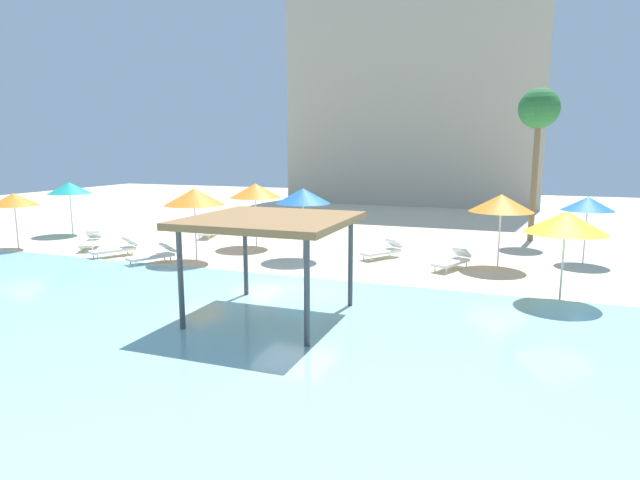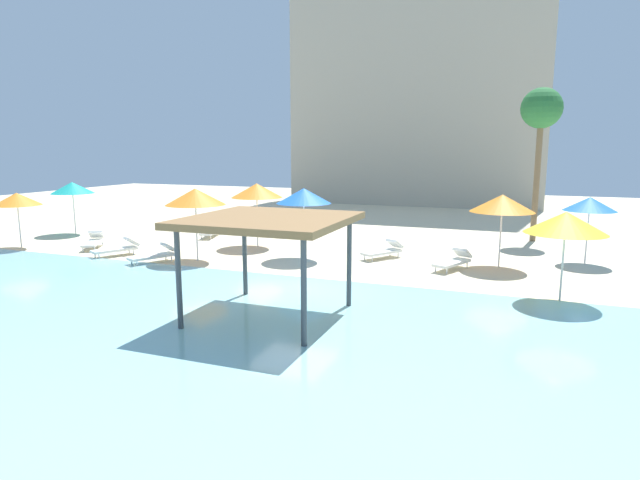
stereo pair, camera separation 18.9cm
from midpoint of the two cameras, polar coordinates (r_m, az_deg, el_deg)
ground_plane at (r=17.03m, az=-3.22°, el=-5.37°), size 80.00×80.00×0.00m
lagoon_water at (r=12.62m, az=-12.92°, el=-11.06°), size 44.00×13.50×0.04m
shade_pavilion at (r=13.76m, az=-5.74°, el=1.79°), size 4.04×4.04×2.73m
beach_umbrella_orange_0 at (r=24.23m, az=-7.23°, el=5.32°), size 2.34×2.34×2.90m
beach_umbrella_blue_1 at (r=21.36m, az=-2.11°, el=4.79°), size 2.22×2.22×2.89m
beach_umbrella_orange_2 at (r=27.27m, az=-30.37°, el=3.80°), size 2.06×2.06×2.51m
beach_umbrella_blue_3 at (r=23.00m, az=26.78°, el=3.52°), size 1.97×1.97×2.62m
beach_umbrella_orange_4 at (r=20.90m, az=18.77°, el=3.80°), size 2.38×2.38×2.78m
beach_umbrella_teal_5 at (r=30.53m, az=-25.65°, el=5.09°), size 2.17×2.17×2.74m
beach_umbrella_orange_6 at (r=21.57m, az=-13.69°, el=4.56°), size 2.39×2.39×2.91m
beach_umbrella_yellow_7 at (r=16.82m, az=24.75°, el=1.75°), size 2.32×2.32×2.68m
lounge_chair_0 at (r=25.97m, az=-23.69°, el=-0.13°), size 1.48×1.94×0.74m
lounge_chair_1 at (r=27.53m, az=-12.08°, el=1.02°), size 1.08×1.99×0.74m
lounge_chair_2 at (r=21.89m, az=6.67°, el=-1.09°), size 1.53×1.92×0.74m
lounge_chair_4 at (r=23.77m, az=-21.35°, el=-0.84°), size 1.42×1.96×0.74m
lounge_chair_5 at (r=21.85m, az=-17.70°, el=-1.52°), size 1.36×1.97×0.74m
lounge_chair_6 at (r=20.40m, az=13.99°, el=-2.13°), size 1.32×1.98×0.74m
palm_tree_1 at (r=27.54m, az=22.41°, el=12.60°), size 1.90×1.90×7.29m
hotel_block_0 at (r=46.63m, az=10.52°, el=17.76°), size 19.72×9.52×21.96m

